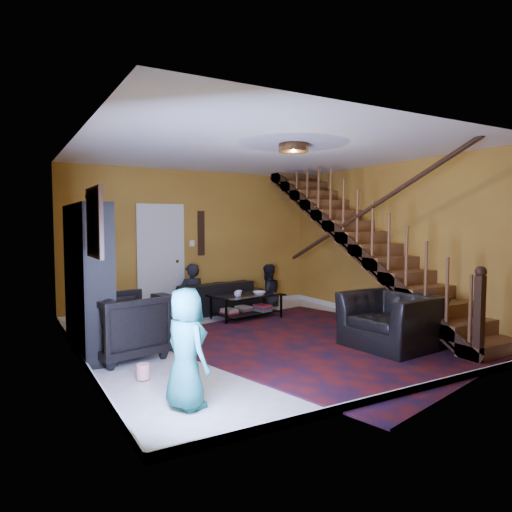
# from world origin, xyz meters

# --- Properties ---
(floor) EXTENTS (5.50, 5.50, 0.00)m
(floor) POSITION_xyz_m (0.00, 0.00, 0.00)
(floor) COLOR beige
(floor) RESTS_ON ground
(room) EXTENTS (5.50, 5.50, 5.50)m
(room) POSITION_xyz_m (-1.33, 1.33, 0.05)
(room) COLOR #BA8B29
(room) RESTS_ON ground
(staircase) EXTENTS (0.95, 5.02, 3.18)m
(staircase) POSITION_xyz_m (2.12, -0.00, 1.40)
(staircase) COLOR brown
(staircase) RESTS_ON floor
(bookshelf) EXTENTS (0.35, 1.80, 2.00)m
(bookshelf) POSITION_xyz_m (-2.40, 0.60, 0.96)
(bookshelf) COLOR black
(bookshelf) RESTS_ON floor
(door) EXTENTS (0.82, 0.05, 2.05)m
(door) POSITION_xyz_m (-0.70, 2.73, 1.02)
(door) COLOR silver
(door) RESTS_ON floor
(framed_picture) EXTENTS (0.04, 0.74, 0.74)m
(framed_picture) POSITION_xyz_m (-2.57, -0.90, 1.75)
(framed_picture) COLOR #9B351C
(framed_picture) RESTS_ON room
(wall_hanging) EXTENTS (0.14, 0.03, 0.90)m
(wall_hanging) POSITION_xyz_m (0.15, 2.73, 1.55)
(wall_hanging) COLOR black
(wall_hanging) RESTS_ON room
(ceiling_fixture) EXTENTS (0.40, 0.40, 0.10)m
(ceiling_fixture) POSITION_xyz_m (0.00, -0.80, 2.74)
(ceiling_fixture) COLOR #3F2814
(ceiling_fixture) RESTS_ON room
(rug) EXTENTS (4.69, 5.08, 0.02)m
(rug) POSITION_xyz_m (0.67, -0.67, 0.01)
(rug) COLOR #4E100D
(rug) RESTS_ON floor
(sofa) EXTENTS (2.19, 1.08, 0.61)m
(sofa) POSITION_xyz_m (0.13, 2.30, 0.31)
(sofa) COLOR black
(sofa) RESTS_ON floor
(armchair_left) EXTENTS (1.10, 1.08, 0.85)m
(armchair_left) POSITION_xyz_m (-2.05, 0.01, 0.43)
(armchair_left) COLOR black
(armchair_left) RESTS_ON floor
(armchair_right) EXTENTS (1.14, 1.27, 0.76)m
(armchair_right) POSITION_xyz_m (1.28, -1.35, 0.38)
(armchair_right) COLOR black
(armchair_right) RESTS_ON floor
(person_adult_a) EXTENTS (0.53, 0.35, 1.42)m
(person_adult_a) POSITION_xyz_m (-0.22, 2.35, 0.26)
(person_adult_a) COLOR black
(person_adult_a) RESTS_ON sofa
(person_adult_b) EXTENTS (0.67, 0.53, 1.34)m
(person_adult_b) POSITION_xyz_m (1.50, 2.35, 0.22)
(person_adult_b) COLOR black
(person_adult_b) RESTS_ON sofa
(person_child) EXTENTS (0.47, 0.62, 1.14)m
(person_child) POSITION_xyz_m (-1.95, -1.90, 0.57)
(person_child) COLOR #1A6460
(person_child) RESTS_ON armchair_left
(coffee_table) EXTENTS (1.31, 0.94, 0.45)m
(coffee_table) POSITION_xyz_m (0.47, 1.40, 0.26)
(coffee_table) COLOR black
(coffee_table) RESTS_ON floor
(cup_a) EXTENTS (0.15, 0.15, 0.09)m
(cup_a) POSITION_xyz_m (0.20, 1.23, 0.50)
(cup_a) COLOR #999999
(cup_a) RESTS_ON coffee_table
(cup_b) EXTENTS (0.13, 0.13, 0.10)m
(cup_b) POSITION_xyz_m (0.27, 1.29, 0.50)
(cup_b) COLOR #999999
(cup_b) RESTS_ON coffee_table
(bowl) EXTENTS (0.29, 0.29, 0.06)m
(bowl) POSITION_xyz_m (0.66, 1.25, 0.48)
(bowl) COLOR #999999
(bowl) RESTS_ON coffee_table
(vase) EXTENTS (0.18, 0.18, 0.19)m
(vase) POSITION_xyz_m (-2.41, 0.10, 2.10)
(vase) COLOR #999999
(vase) RESTS_ON bookshelf
(popcorn_bucket) EXTENTS (0.15, 0.15, 0.16)m
(popcorn_bucket) POSITION_xyz_m (-2.10, -0.95, 0.10)
(popcorn_bucket) COLOR red
(popcorn_bucket) RESTS_ON rug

